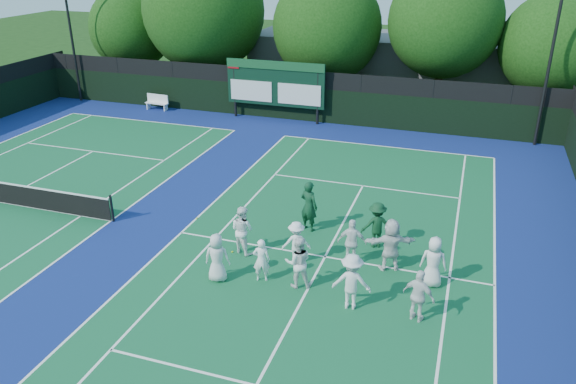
% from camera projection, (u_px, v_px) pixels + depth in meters
% --- Properties ---
extents(ground, '(120.00, 120.00, 0.00)m').
position_uv_depth(ground, '(317.00, 272.00, 18.24)').
color(ground, '#16370F').
rests_on(ground, ground).
extents(court_apron, '(34.00, 32.00, 0.01)m').
position_uv_depth(court_apron, '(169.00, 231.00, 20.84)').
color(court_apron, navy).
rests_on(court_apron, ground).
extents(near_court, '(11.05, 23.85, 0.01)m').
position_uv_depth(near_court, '(325.00, 257.00, 19.10)').
color(near_court, '#125B33').
rests_on(near_court, ground).
extents(back_fence, '(34.00, 0.08, 3.00)m').
position_uv_depth(back_fence, '(294.00, 98.00, 33.27)').
color(back_fence, black).
rests_on(back_fence, ground).
extents(scoreboard, '(6.00, 0.21, 3.55)m').
position_uv_depth(scoreboard, '(275.00, 84.00, 32.86)').
color(scoreboard, black).
rests_on(scoreboard, ground).
extents(clubhouse, '(18.00, 6.00, 4.00)m').
position_uv_depth(clubhouse, '(384.00, 65.00, 38.77)').
color(clubhouse, '#58585D').
rests_on(clubhouse, ground).
extents(light_pole_left, '(1.20, 0.30, 10.12)m').
position_uv_depth(light_pole_left, '(66.00, 3.00, 35.33)').
color(light_pole_left, black).
rests_on(light_pole_left, ground).
extents(light_pole_right, '(1.20, 0.30, 10.12)m').
position_uv_depth(light_pole_right, '(558.00, 21.00, 27.08)').
color(light_pole_right, black).
rests_on(light_pole_right, ground).
extents(bench, '(1.58, 0.54, 0.98)m').
position_uv_depth(bench, '(157.00, 101.00, 35.65)').
color(bench, white).
rests_on(bench, ground).
extents(tree_a, '(5.62, 5.62, 7.13)m').
position_uv_depth(tree_a, '(133.00, 30.00, 38.95)').
color(tree_a, black).
rests_on(tree_a, ground).
extents(tree_b, '(7.98, 7.98, 9.70)m').
position_uv_depth(tree_b, '(207.00, 14.00, 36.75)').
color(tree_b, black).
rests_on(tree_b, ground).
extents(tree_c, '(6.73, 6.73, 8.35)m').
position_uv_depth(tree_c, '(330.00, 30.00, 34.62)').
color(tree_c, black).
rests_on(tree_c, ground).
extents(tree_d, '(6.56, 6.56, 8.95)m').
position_uv_depth(tree_d, '(448.00, 24.00, 32.31)').
color(tree_d, black).
rests_on(tree_d, ground).
extents(tree_e, '(5.80, 5.80, 7.48)m').
position_uv_depth(tree_e, '(556.00, 48.00, 31.03)').
color(tree_e, black).
rests_on(tree_e, ground).
extents(tennis_ball_0, '(0.07, 0.07, 0.07)m').
position_uv_depth(tennis_ball_0, '(232.00, 252.00, 19.36)').
color(tennis_ball_0, '#B9D218').
rests_on(tennis_ball_0, ground).
extents(tennis_ball_1, '(0.07, 0.07, 0.07)m').
position_uv_depth(tennis_ball_1, '(434.00, 255.00, 19.19)').
color(tennis_ball_1, '#B9D218').
rests_on(tennis_ball_1, ground).
extents(tennis_ball_2, '(0.07, 0.07, 0.07)m').
position_uv_depth(tennis_ball_2, '(414.00, 316.00, 16.06)').
color(tennis_ball_2, '#B9D218').
rests_on(tennis_ball_2, ground).
extents(tennis_ball_3, '(0.07, 0.07, 0.07)m').
position_uv_depth(tennis_ball_3, '(197.00, 218.00, 21.71)').
color(tennis_ball_3, '#B9D218').
rests_on(tennis_ball_3, ground).
extents(tennis_ball_4, '(0.07, 0.07, 0.07)m').
position_uv_depth(tennis_ball_4, '(398.00, 240.00, 20.13)').
color(tennis_ball_4, '#B9D218').
rests_on(tennis_ball_4, ground).
extents(tennis_ball_5, '(0.07, 0.07, 0.07)m').
position_uv_depth(tennis_ball_5, '(440.00, 283.00, 17.61)').
color(tennis_ball_5, '#B9D218').
rests_on(tennis_ball_5, ground).
extents(player_front_0, '(0.88, 0.67, 1.61)m').
position_uv_depth(player_front_0, '(217.00, 258.00, 17.50)').
color(player_front_0, silver).
rests_on(player_front_0, ground).
extents(player_front_1, '(0.61, 0.49, 1.47)m').
position_uv_depth(player_front_1, '(261.00, 260.00, 17.51)').
color(player_front_1, white).
rests_on(player_front_1, ground).
extents(player_front_2, '(1.00, 0.89, 1.71)m').
position_uv_depth(player_front_2, '(298.00, 262.00, 17.17)').
color(player_front_2, white).
rests_on(player_front_2, ground).
extents(player_front_3, '(1.19, 0.76, 1.76)m').
position_uv_depth(player_front_3, '(352.00, 282.00, 16.14)').
color(player_front_3, silver).
rests_on(player_front_3, ground).
extents(player_front_4, '(1.02, 0.69, 1.62)m').
position_uv_depth(player_front_4, '(419.00, 296.00, 15.61)').
color(player_front_4, white).
rests_on(player_front_4, ground).
extents(player_back_0, '(1.01, 0.90, 1.73)m').
position_uv_depth(player_back_0, '(242.00, 230.00, 19.07)').
color(player_back_0, white).
rests_on(player_back_0, ground).
extents(player_back_1, '(1.11, 0.88, 1.50)m').
position_uv_depth(player_back_1, '(296.00, 243.00, 18.50)').
color(player_back_1, white).
rests_on(player_back_1, ground).
extents(player_back_2, '(0.99, 0.50, 1.63)m').
position_uv_depth(player_back_2, '(352.00, 242.00, 18.38)').
color(player_back_2, white).
rests_on(player_back_2, ground).
extents(player_back_3, '(1.75, 1.10, 1.81)m').
position_uv_depth(player_back_3, '(391.00, 245.00, 18.05)').
color(player_back_3, white).
rests_on(player_back_3, ground).
extents(player_back_4, '(0.82, 0.54, 1.67)m').
position_uv_depth(player_back_4, '(433.00, 262.00, 17.22)').
color(player_back_4, white).
rests_on(player_back_4, ground).
extents(coach_left, '(0.82, 0.68, 1.94)m').
position_uv_depth(coach_left, '(309.00, 206.00, 20.54)').
color(coach_left, '#0F3A22').
rests_on(coach_left, ground).
extents(coach_right, '(1.24, 0.99, 1.68)m').
position_uv_depth(coach_right, '(377.00, 225.00, 19.44)').
color(coach_right, '#103C20').
rests_on(coach_right, ground).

